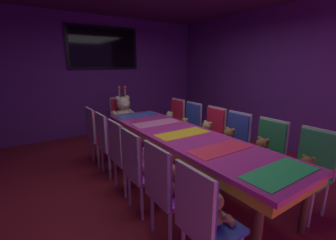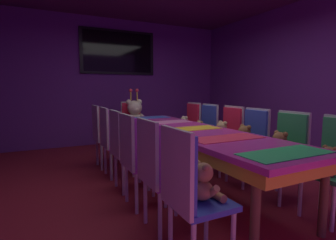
# 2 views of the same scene
# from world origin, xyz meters

# --- Properties ---
(ground_plane) EXTENTS (7.90, 7.90, 0.00)m
(ground_plane) POSITION_xyz_m (0.00, 0.00, 0.00)
(ground_plane) COLOR maroon
(wall_back) EXTENTS (5.20, 0.12, 2.80)m
(wall_back) POSITION_xyz_m (0.00, 3.20, 1.40)
(wall_back) COLOR #59267F
(wall_back) RESTS_ON ground_plane
(wall_right) EXTENTS (0.12, 6.40, 2.80)m
(wall_right) POSITION_xyz_m (2.60, 0.00, 1.40)
(wall_right) COLOR #59267F
(wall_right) RESTS_ON ground_plane
(banquet_table) EXTENTS (0.90, 3.36, 0.75)m
(banquet_table) POSITION_xyz_m (0.00, -0.00, 0.66)
(banquet_table) COLOR #B22D8C
(banquet_table) RESTS_ON ground_plane
(chair_left_0) EXTENTS (0.42, 0.41, 0.98)m
(chair_left_0) POSITION_xyz_m (-0.84, -1.33, 0.60)
(chair_left_0) COLOR #2D47B2
(chair_left_0) RESTS_ON ground_plane
(teddy_left_0) EXTENTS (0.23, 0.30, 0.28)m
(teddy_left_0) POSITION_xyz_m (-0.70, -1.33, 0.58)
(teddy_left_0) COLOR #9E7247
(teddy_left_0) RESTS_ON chair_left_0
(chair_left_1) EXTENTS (0.42, 0.41, 0.98)m
(chair_left_1) POSITION_xyz_m (-0.83, -0.80, 0.60)
(chair_left_1) COLOR purple
(chair_left_1) RESTS_ON ground_plane
(teddy_left_1) EXTENTS (0.24, 0.31, 0.30)m
(teddy_left_1) POSITION_xyz_m (-0.68, -0.80, 0.59)
(teddy_left_1) COLOR olive
(teddy_left_1) RESTS_ON chair_left_1
(chair_left_2) EXTENTS (0.42, 0.41, 0.98)m
(chair_left_2) POSITION_xyz_m (-0.84, -0.27, 0.60)
(chair_left_2) COLOR purple
(chair_left_2) RESTS_ON ground_plane
(teddy_left_2) EXTENTS (0.24, 0.31, 0.30)m
(teddy_left_2) POSITION_xyz_m (-0.69, -0.27, 0.58)
(teddy_left_2) COLOR tan
(teddy_left_2) RESTS_ON chair_left_2
(chair_left_3) EXTENTS (0.42, 0.41, 0.98)m
(chair_left_3) POSITION_xyz_m (-0.82, 0.24, 0.60)
(chair_left_3) COLOR #CC338C
(chair_left_3) RESTS_ON ground_plane
(teddy_left_3) EXTENTS (0.26, 0.33, 0.31)m
(teddy_left_3) POSITION_xyz_m (-0.67, 0.24, 0.59)
(teddy_left_3) COLOR #9E7247
(teddy_left_3) RESTS_ON chair_left_3
(chair_left_4) EXTENTS (0.42, 0.41, 0.98)m
(chair_left_4) POSITION_xyz_m (-0.82, 0.80, 0.60)
(chair_left_4) COLOR purple
(chair_left_4) RESTS_ON ground_plane
(teddy_left_4) EXTENTS (0.23, 0.30, 0.28)m
(teddy_left_4) POSITION_xyz_m (-0.67, 0.80, 0.58)
(teddy_left_4) COLOR brown
(teddy_left_4) RESTS_ON chair_left_4
(chair_left_5) EXTENTS (0.42, 0.41, 0.98)m
(chair_left_5) POSITION_xyz_m (-0.83, 1.31, 0.60)
(chair_left_5) COLOR red
(chair_left_5) RESTS_ON ground_plane
(teddy_left_5) EXTENTS (0.26, 0.34, 0.32)m
(teddy_left_5) POSITION_xyz_m (-0.68, 1.31, 0.59)
(teddy_left_5) COLOR beige
(teddy_left_5) RESTS_ON chair_left_5
(teddy_right_0) EXTENTS (0.21, 0.27, 0.26)m
(teddy_right_0) POSITION_xyz_m (0.68, -1.34, 0.57)
(teddy_right_0) COLOR brown
(teddy_right_0) RESTS_ON chair_right_0
(chair_right_1) EXTENTS (0.42, 0.41, 0.98)m
(chair_right_1) POSITION_xyz_m (0.82, -0.79, 0.60)
(chair_right_1) COLOR #268C4C
(chair_right_1) RESTS_ON ground_plane
(teddy_right_1) EXTENTS (0.26, 0.33, 0.31)m
(teddy_right_1) POSITION_xyz_m (0.67, -0.79, 0.59)
(teddy_right_1) COLOR brown
(teddy_right_1) RESTS_ON chair_right_1
(chair_right_2) EXTENTS (0.42, 0.41, 0.98)m
(chair_right_2) POSITION_xyz_m (0.81, -0.25, 0.60)
(chair_right_2) COLOR #2D47B2
(chair_right_2) RESTS_ON ground_plane
(teddy_right_2) EXTENTS (0.26, 0.34, 0.32)m
(teddy_right_2) POSITION_xyz_m (0.66, -0.25, 0.60)
(teddy_right_2) COLOR brown
(teddy_right_2) RESTS_ON chair_right_2
(chair_right_3) EXTENTS (0.42, 0.41, 0.98)m
(chair_right_3) POSITION_xyz_m (0.83, 0.24, 0.60)
(chair_right_3) COLOR red
(chair_right_3) RESTS_ON ground_plane
(teddy_right_3) EXTENTS (0.26, 0.33, 0.32)m
(teddy_right_3) POSITION_xyz_m (0.68, 0.24, 0.59)
(teddy_right_3) COLOR tan
(teddy_right_3) RESTS_ON chair_right_3
(chair_right_4) EXTENTS (0.42, 0.41, 0.98)m
(chair_right_4) POSITION_xyz_m (0.81, 0.82, 0.60)
(chair_right_4) COLOR #2D47B2
(chair_right_4) RESTS_ON ground_plane
(teddy_right_4) EXTENTS (0.21, 0.28, 0.26)m
(teddy_right_4) POSITION_xyz_m (0.67, 0.82, 0.57)
(teddy_right_4) COLOR #9E7247
(teddy_right_4) RESTS_ON chair_right_4
(chair_right_5) EXTENTS (0.42, 0.41, 0.98)m
(chair_right_5) POSITION_xyz_m (0.84, 1.36, 0.60)
(chair_right_5) COLOR red
(chair_right_5) RESTS_ON ground_plane
(teddy_right_5) EXTENTS (0.23, 0.30, 0.29)m
(teddy_right_5) POSITION_xyz_m (0.69, 1.36, 0.58)
(teddy_right_5) COLOR beige
(teddy_right_5) RESTS_ON chair_right_5
(throne_chair) EXTENTS (0.41, 0.42, 0.98)m
(throne_chair) POSITION_xyz_m (0.00, 2.22, 0.60)
(throne_chair) COLOR red
(throne_chair) RESTS_ON ground_plane
(king_teddy_bear) EXTENTS (0.61, 0.47, 0.78)m
(king_teddy_bear) POSITION_xyz_m (0.00, 2.06, 0.71)
(king_teddy_bear) COLOR beige
(king_teddy_bear) RESTS_ON throne_chair
(wall_tv) EXTENTS (1.68, 0.06, 0.97)m
(wall_tv) POSITION_xyz_m (0.00, 3.11, 2.05)
(wall_tv) COLOR black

